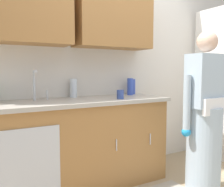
# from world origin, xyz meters

# --- Properties ---
(kitchen_wall_with_uppers) EXTENTS (4.80, 0.44, 2.70)m
(kitchen_wall_with_uppers) POSITION_xyz_m (-0.14, 0.99, 1.48)
(kitchen_wall_with_uppers) COLOR beige
(kitchen_wall_with_uppers) RESTS_ON ground
(counter_cabinet) EXTENTS (1.90, 0.62, 0.90)m
(counter_cabinet) POSITION_xyz_m (-0.55, 0.70, 0.45)
(counter_cabinet) COLOR #9E6B38
(counter_cabinet) RESTS_ON ground
(countertop) EXTENTS (1.96, 0.66, 0.04)m
(countertop) POSITION_xyz_m (-0.55, 0.70, 0.92)
(countertop) COLOR #A8A093
(countertop) RESTS_ON counter_cabinet
(sink) EXTENTS (0.50, 0.36, 0.35)m
(sink) POSITION_xyz_m (-0.92, 0.71, 0.93)
(sink) COLOR #B7BABF
(sink) RESTS_ON counter_cabinet
(person_at_sink) EXTENTS (0.55, 0.34, 1.62)m
(person_at_sink) POSITION_xyz_m (0.50, -0.04, 0.69)
(person_at_sink) COLOR white
(person_at_sink) RESTS_ON ground
(bottle_water_tall) EXTENTS (0.07, 0.07, 0.19)m
(bottle_water_tall) POSITION_xyz_m (0.28, 0.92, 1.04)
(bottle_water_tall) COLOR #334CB2
(bottle_water_tall) RESTS_ON countertop
(bottle_water_short) EXTENTS (0.07, 0.07, 0.21)m
(bottle_water_short) POSITION_xyz_m (0.20, 0.84, 1.04)
(bottle_water_short) COLOR #334CB2
(bottle_water_short) RESTS_ON countertop
(bottle_cleaner_spray) EXTENTS (0.08, 0.08, 0.21)m
(bottle_cleaner_spray) POSITION_xyz_m (-0.51, 0.93, 1.04)
(bottle_cleaner_spray) COLOR silver
(bottle_cleaner_spray) RESTS_ON countertop
(cup_by_sink) EXTENTS (0.08, 0.08, 0.10)m
(cup_by_sink) POSITION_xyz_m (-0.13, 0.53, 0.99)
(cup_by_sink) COLOR #33478C
(cup_by_sink) RESTS_ON countertop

